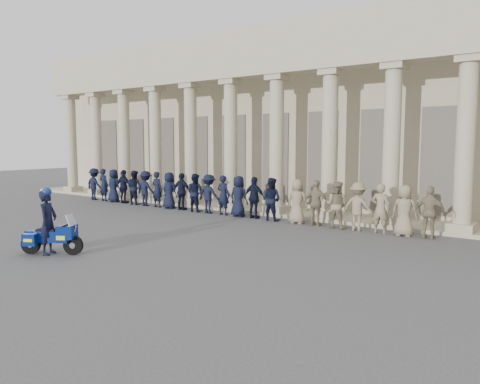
# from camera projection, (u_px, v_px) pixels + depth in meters

# --- Properties ---
(ground) EXTENTS (90.00, 90.00, 0.00)m
(ground) POSITION_uv_depth(u_px,v_px,m) (172.00, 252.00, 14.18)
(ground) COLOR #4B4B4E
(ground) RESTS_ON ground
(building) EXTENTS (40.00, 12.50, 9.00)m
(building) POSITION_uv_depth(u_px,v_px,m) (363.00, 120.00, 25.49)
(building) COLOR tan
(building) RESTS_ON ground
(officer_rank) EXTENTS (19.69, 0.69, 1.83)m
(officer_rank) POSITION_uv_depth(u_px,v_px,m) (216.00, 194.00, 21.60)
(officer_rank) COLOR black
(officer_rank) RESTS_ON ground
(motorcycle) EXTENTS (1.70, 1.26, 1.22)m
(motorcycle) POSITION_uv_depth(u_px,v_px,m) (52.00, 237.00, 13.85)
(motorcycle) COLOR black
(motorcycle) RESTS_ON ground
(rider) EXTENTS (0.75, 0.84, 2.01)m
(rider) POSITION_uv_depth(u_px,v_px,m) (48.00, 221.00, 13.81)
(rider) COLOR black
(rider) RESTS_ON ground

